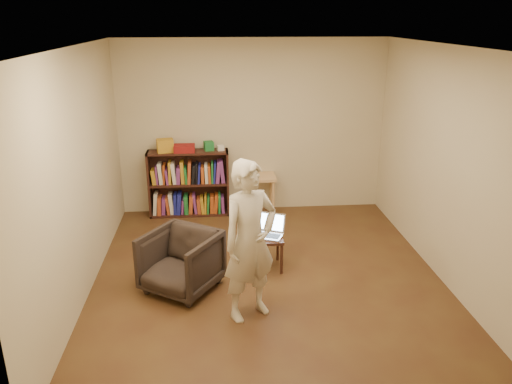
{
  "coord_description": "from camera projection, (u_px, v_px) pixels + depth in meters",
  "views": [
    {
      "loc": [
        -0.57,
        -5.11,
        2.89
      ],
      "look_at": [
        -0.11,
        0.35,
        0.95
      ],
      "focal_mm": 35.0,
      "sensor_mm": 36.0,
      "label": 1
    }
  ],
  "objects": [
    {
      "name": "floor",
      "position": [
        268.0,
        278.0,
        5.82
      ],
      "size": [
        4.5,
        4.5,
        0.0
      ],
      "primitive_type": "plane",
      "color": "#432315",
      "rests_on": "ground"
    },
    {
      "name": "ceiling",
      "position": [
        270.0,
        46.0,
        4.94
      ],
      "size": [
        4.5,
        4.5,
        0.0
      ],
      "primitive_type": "plane",
      "color": "white",
      "rests_on": "wall_back"
    },
    {
      "name": "wall_back",
      "position": [
        252.0,
        127.0,
        7.49
      ],
      "size": [
        4.0,
        0.0,
        4.0
      ],
      "primitive_type": "plane",
      "rotation": [
        1.57,
        0.0,
        0.0
      ],
      "color": "beige",
      "rests_on": "floor"
    },
    {
      "name": "wall_left",
      "position": [
        79.0,
        176.0,
        5.22
      ],
      "size": [
        0.0,
        4.5,
        4.5
      ],
      "primitive_type": "plane",
      "rotation": [
        1.57,
        0.0,
        1.57
      ],
      "color": "beige",
      "rests_on": "floor"
    },
    {
      "name": "wall_right",
      "position": [
        447.0,
        167.0,
        5.54
      ],
      "size": [
        0.0,
        4.5,
        4.5
      ],
      "primitive_type": "plane",
      "rotation": [
        1.57,
        0.0,
        -1.57
      ],
      "color": "beige",
      "rests_on": "floor"
    },
    {
      "name": "bookshelf",
      "position": [
        189.0,
        187.0,
        7.56
      ],
      "size": [
        1.2,
        0.3,
        1.0
      ],
      "color": "black",
      "rests_on": "floor"
    },
    {
      "name": "box_yellow",
      "position": [
        165.0,
        146.0,
        7.28
      ],
      "size": [
        0.26,
        0.21,
        0.19
      ],
      "primitive_type": "cube",
      "rotation": [
        0.0,
        0.0,
        0.19
      ],
      "color": "#BF8C21",
      "rests_on": "bookshelf"
    },
    {
      "name": "red_cloth",
      "position": [
        184.0,
        148.0,
        7.31
      ],
      "size": [
        0.31,
        0.23,
        0.1
      ],
      "primitive_type": "cube",
      "rotation": [
        0.0,
        0.0,
        0.01
      ],
      "color": "maroon",
      "rests_on": "bookshelf"
    },
    {
      "name": "box_green",
      "position": [
        209.0,
        146.0,
        7.38
      ],
      "size": [
        0.16,
        0.16,
        0.13
      ],
      "primitive_type": "cube",
      "rotation": [
        0.0,
        0.0,
        0.22
      ],
      "color": "#1E7131",
      "rests_on": "bookshelf"
    },
    {
      "name": "box_white",
      "position": [
        220.0,
        148.0,
        7.39
      ],
      "size": [
        0.12,
        0.12,
        0.08
      ],
      "primitive_type": "cube",
      "rotation": [
        0.0,
        0.0,
        0.26
      ],
      "color": "silver",
      "rests_on": "bookshelf"
    },
    {
      "name": "stool",
      "position": [
        261.0,
        183.0,
        7.57
      ],
      "size": [
        0.42,
        0.42,
        0.61
      ],
      "color": "tan",
      "rests_on": "floor"
    },
    {
      "name": "armchair",
      "position": [
        181.0,
        262.0,
        5.48
      ],
      "size": [
        1.01,
        1.02,
        0.68
      ],
      "primitive_type": "imported",
      "rotation": [
        0.0,
        0.0,
        -0.58
      ],
      "color": "black",
      "rests_on": "floor"
    },
    {
      "name": "side_table",
      "position": [
        265.0,
        242.0,
        5.96
      ],
      "size": [
        0.4,
        0.4,
        0.41
      ],
      "color": "black",
      "rests_on": "floor"
    },
    {
      "name": "laptop",
      "position": [
        270.0,
        230.0,
        5.96
      ],
      "size": [
        0.42,
        0.41,
        0.24
      ],
      "rotation": [
        0.0,
        0.0,
        -0.41
      ],
      "color": "#B4B4B9",
      "rests_on": "side_table"
    },
    {
      "name": "person",
      "position": [
        250.0,
        241.0,
        4.85
      ],
      "size": [
        0.71,
        0.64,
        1.64
      ],
      "primitive_type": "imported",
      "rotation": [
        0.0,
        0.0,
        0.52
      ],
      "color": "beige",
      "rests_on": "floor"
    }
  ]
}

